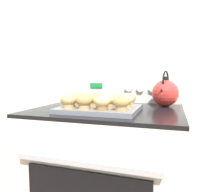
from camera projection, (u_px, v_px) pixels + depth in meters
wall_back at (124, 60)px, 1.41m from camera, size 8.00×0.05×2.40m
stove_range at (109, 185)px, 1.15m from camera, size 0.79×0.67×0.91m
control_panel at (122, 88)px, 1.38m from camera, size 0.78×0.07×0.20m
muffin_pan at (100, 109)px, 1.02m from camera, size 0.39×0.30×0.02m
muffin_r0_c0 at (69, 101)px, 0.97m from camera, size 0.08×0.08×0.07m
muffin_r0_c1 at (84, 102)px, 0.94m from camera, size 0.08×0.08×0.07m
muffin_r0_c2 at (102, 102)px, 0.92m from camera, size 0.08×0.08×0.07m
muffin_r0_c3 at (121, 103)px, 0.89m from camera, size 0.08×0.08×0.07m
muffin_r1_c0 at (76, 99)px, 1.06m from camera, size 0.08×0.08×0.07m
muffin_r1_c1 at (92, 100)px, 1.03m from camera, size 0.08×0.08×0.07m
muffin_r1_c2 at (108, 100)px, 1.00m from camera, size 0.08×0.08×0.07m
muffin_r1_c3 at (125, 101)px, 0.98m from camera, size 0.08×0.08×0.07m
muffin_r2_c0 at (83, 97)px, 1.14m from camera, size 0.08×0.08×0.07m
muffin_r2_c1 at (98, 98)px, 1.11m from camera, size 0.08×0.08×0.07m
muffin_r2_c2 at (113, 98)px, 1.08m from camera, size 0.08×0.08×0.07m
muffin_r2_c3 at (129, 99)px, 1.06m from camera, size 0.08×0.08×0.07m
tea_kettle at (165, 93)px, 1.17m from camera, size 0.16×0.19×0.21m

